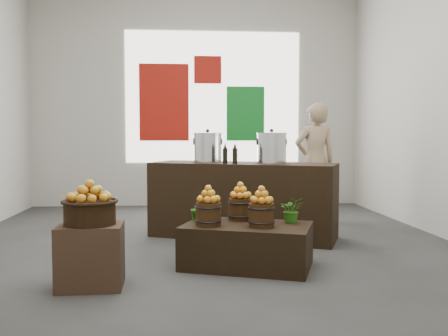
{
  "coord_description": "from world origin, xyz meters",
  "views": [
    {
      "loc": [
        -0.25,
        -5.76,
        1.28
      ],
      "look_at": [
        0.19,
        -0.4,
        0.94
      ],
      "focal_mm": 40.0,
      "sensor_mm": 36.0,
      "label": 1
    }
  ],
  "objects": [
    {
      "name": "deco_red_left",
      "position": [
        -0.6,
        3.47,
        1.9
      ],
      "size": [
        0.9,
        0.04,
        1.4
      ],
      "primitive_type": "cube",
      "color": "#98140B",
      "rests_on": "back_wall"
    },
    {
      "name": "back_opening",
      "position": [
        0.3,
        3.48,
        2.0
      ],
      "size": [
        3.2,
        0.02,
        2.4
      ],
      "primitive_type": "cube",
      "color": "white",
      "rests_on": "back_wall"
    },
    {
      "name": "ground",
      "position": [
        0.0,
        0.0,
        0.0
      ],
      "size": [
        7.0,
        7.0,
        0.0
      ],
      "primitive_type": "plane",
      "color": "#393936",
      "rests_on": "ground"
    },
    {
      "name": "apples_in_bucket_front_right",
      "position": [
        0.49,
        -1.11,
        0.73
      ],
      "size": [
        0.18,
        0.18,
        0.16
      ],
      "primitive_type": null,
      "color": "#A60510",
      "rests_on": "apple_bucket_front_right"
    },
    {
      "name": "apple_bucket_front_right",
      "position": [
        0.49,
        -1.11,
        0.53
      ],
      "size": [
        0.24,
        0.24,
        0.22
      ],
      "primitive_type": "cylinder",
      "color": "#3B2510",
      "rests_on": "display_table"
    },
    {
      "name": "shopper",
      "position": [
        1.77,
        1.75,
        0.9
      ],
      "size": [
        0.71,
        0.52,
        1.79
      ],
      "primitive_type": "imported",
      "rotation": [
        0.0,
        0.0,
        3.28
      ],
      "color": "#997F5E",
      "rests_on": "ground"
    },
    {
      "name": "counter",
      "position": [
        0.49,
        0.46,
        0.47
      ],
      "size": [
        2.42,
        1.59,
        0.95
      ],
      "primitive_type": "cube",
      "rotation": [
        0.0,
        0.0,
        -0.41
      ],
      "color": "black",
      "rests_on": "ground"
    },
    {
      "name": "crate",
      "position": [
        -1.04,
        -1.52,
        0.27
      ],
      "size": [
        0.55,
        0.46,
        0.54
      ],
      "primitive_type": "cube",
      "rotation": [
        0.0,
        0.0,
        0.04
      ],
      "color": "#4A3022",
      "rests_on": "ground"
    },
    {
      "name": "deco_green_right",
      "position": [
        0.9,
        3.47,
        1.7
      ],
      "size": [
        0.7,
        0.04,
        1.0
      ],
      "primitive_type": "cube",
      "color": "#116E21",
      "rests_on": "back_wall"
    },
    {
      "name": "display_table",
      "position": [
        0.37,
        -0.97,
        0.21
      ],
      "size": [
        1.4,
        1.11,
        0.42
      ],
      "primitive_type": "cube",
      "rotation": [
        0.0,
        0.0,
        -0.34
      ],
      "color": "black",
      "rests_on": "ground"
    },
    {
      "name": "oil_cruets",
      "position": [
        0.4,
        0.25,
        1.08
      ],
      "size": [
        0.18,
        0.12,
        0.26
      ],
      "primitive_type": null,
      "rotation": [
        0.0,
        0.0,
        -0.41
      ],
      "color": "black",
      "rests_on": "counter"
    },
    {
      "name": "stock_pot_left",
      "position": [
        0.06,
        0.65,
        1.13
      ],
      "size": [
        0.36,
        0.36,
        0.36
      ],
      "primitive_type": "cylinder",
      "color": "silver",
      "rests_on": "counter"
    },
    {
      "name": "apples_in_bucket_front_left",
      "position": [
        -0.01,
        -1.01,
        0.73
      ],
      "size": [
        0.18,
        0.18,
        0.16
      ],
      "primitive_type": null,
      "color": "#A60510",
      "rests_on": "apple_bucket_front_left"
    },
    {
      "name": "apples_in_basket",
      "position": [
        -1.04,
        -1.52,
        0.82
      ],
      "size": [
        0.34,
        0.34,
        0.18
      ],
      "primitive_type": null,
      "color": "#A60510",
      "rests_on": "wicker_basket"
    },
    {
      "name": "apple_bucket_front_left",
      "position": [
        -0.01,
        -1.01,
        0.53
      ],
      "size": [
        0.24,
        0.24,
        0.22
      ],
      "primitive_type": "cylinder",
      "color": "#3B2510",
      "rests_on": "display_table"
    },
    {
      "name": "apple_bucket_rear",
      "position": [
        0.33,
        -0.72,
        0.53
      ],
      "size": [
        0.24,
        0.24,
        0.22
      ],
      "primitive_type": "cylinder",
      "color": "#3B2510",
      "rests_on": "display_table"
    },
    {
      "name": "herb_garnish_left",
      "position": [
        -0.11,
        -0.7,
        0.55
      ],
      "size": [
        0.18,
        0.16,
        0.26
      ],
      "primitive_type": "imported",
      "rotation": [
        0.0,
        0.0,
        0.41
      ],
      "color": "#276515",
      "rests_on": "display_table"
    },
    {
      "name": "apples_in_bucket_rear",
      "position": [
        0.33,
        -0.72,
        0.73
      ],
      "size": [
        0.18,
        0.18,
        0.16
      ],
      "primitive_type": null,
      "color": "#A60510",
      "rests_on": "apple_bucket_rear"
    },
    {
      "name": "deco_red_upper",
      "position": [
        0.2,
        3.47,
        2.5
      ],
      "size": [
        0.5,
        0.04,
        0.5
      ],
      "primitive_type": "cube",
      "color": "#98140B",
      "rests_on": "back_wall"
    },
    {
      "name": "back_wall",
      "position": [
        0.0,
        3.5,
        2.0
      ],
      "size": [
        6.0,
        0.04,
        4.0
      ],
      "primitive_type": "cube",
      "color": "#B4B0A6",
      "rests_on": "ground"
    },
    {
      "name": "herb_garnish_right",
      "position": [
        0.82,
        -0.91,
        0.55
      ],
      "size": [
        0.25,
        0.22,
        0.26
      ],
      "primitive_type": "imported",
      "rotation": [
        0.0,
        0.0,
        -0.09
      ],
      "color": "#276515",
      "rests_on": "display_table"
    },
    {
      "name": "stock_pot_center",
      "position": [
        0.83,
        0.32,
        1.13
      ],
      "size": [
        0.36,
        0.36,
        0.36
      ],
      "primitive_type": "cylinder",
      "color": "silver",
      "rests_on": "counter"
    },
    {
      "name": "wicker_basket",
      "position": [
        -1.04,
        -1.52,
        0.64
      ],
      "size": [
        0.43,
        0.43,
        0.2
      ],
      "primitive_type": "cylinder",
      "color": "black",
      "rests_on": "crate"
    }
  ]
}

